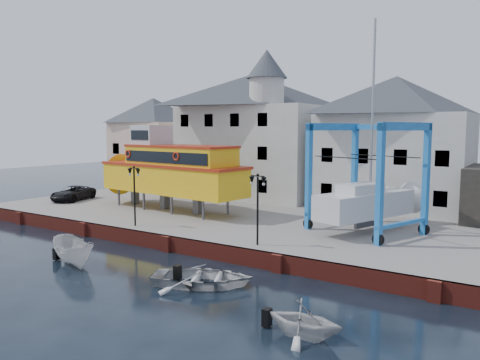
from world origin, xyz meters
The scene contains 14 objects.
ground centered at (0.00, 0.00, 0.00)m, with size 140.00×140.00×0.00m, color black.
hardstanding centered at (0.00, 11.00, 0.50)m, with size 44.00×22.00×1.00m, color slate.
quay_wall centered at (0.00, 0.10, 0.50)m, with size 44.00×0.47×1.00m.
building_pink centered at (-18.00, 18.00, 6.15)m, with size 8.00×7.00×10.30m.
building_white_main centered at (-4.87, 18.39, 7.34)m, with size 14.00×8.30×14.00m.
building_white_right centered at (9.00, 19.00, 6.60)m, with size 12.00×8.00×11.20m.
lamp_post_left centered at (-4.00, 1.20, 4.17)m, with size 1.12×0.32×4.20m.
lamp_post_right centered at (6.00, 1.20, 4.17)m, with size 1.12×0.32×4.20m.
tour_boat centered at (-7.11, 7.67, 4.34)m, with size 16.62×5.74×7.09m.
travel_lift centered at (10.37, 8.87, 3.29)m, with size 7.73×9.34×13.75m.
van centered at (-17.69, 6.49, 1.68)m, with size 2.25×4.89×1.36m, color black.
motorboat_a centered at (-2.49, -5.10, 0.00)m, with size 1.70×4.51×1.74m, color silver.
motorboat_b centered at (5.87, -3.93, 0.00)m, with size 3.59×5.03×1.04m, color silver.
motorboat_c centered at (12.64, -6.47, 0.00)m, with size 2.52×2.92×1.54m, color silver.
Camera 1 is at (19.77, -21.80, 7.71)m, focal length 35.00 mm.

